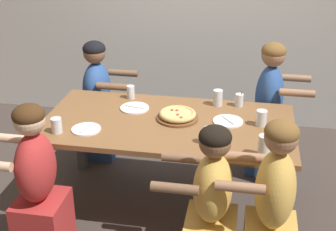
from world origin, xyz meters
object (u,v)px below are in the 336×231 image
(drinking_glass_d, at_px, (131,93))
(diner_far_right, at_px, (268,114))
(diner_near_midright, at_px, (211,211))
(diner_near_left, at_px, (38,189))
(drinking_glass_a, at_px, (57,126))
(drinking_glass_b, at_px, (264,147))
(diner_far_left, at_px, (98,104))
(pizza_board_main, at_px, (178,115))
(cocktail_glass_blue, at_px, (239,101))
(empty_plate_b, at_px, (86,129))
(drinking_glass_c, at_px, (218,98))
(empty_plate_c, at_px, (135,108))
(drinking_glass_f, at_px, (261,119))
(drinking_glass_e, at_px, (208,137))
(diner_near_right, at_px, (272,213))
(empty_plate_a, at_px, (228,121))

(drinking_glass_d, xyz_separation_m, diner_far_right, (1.14, 0.32, -0.25))
(diner_near_midright, bearing_deg, diner_near_left, 90.00)
(diner_near_left, bearing_deg, drinking_glass_a, 0.31)
(drinking_glass_b, distance_m, diner_far_left, 1.86)
(pizza_board_main, height_order, cocktail_glass_blue, cocktail_glass_blue)
(empty_plate_b, bearing_deg, pizza_board_main, 25.65)
(drinking_glass_a, xyz_separation_m, drinking_glass_c, (1.09, 0.68, 0.02))
(empty_plate_c, bearing_deg, drinking_glass_f, -7.12)
(drinking_glass_b, bearing_deg, pizza_board_main, 144.83)
(drinking_glass_c, height_order, diner_far_right, diner_far_right)
(cocktail_glass_blue, relative_size, diner_near_midright, 0.12)
(drinking_glass_e, bearing_deg, drinking_glass_a, -178.66)
(drinking_glass_d, bearing_deg, drinking_glass_a, -117.78)
(diner_near_right, bearing_deg, drinking_glass_c, 21.87)
(drinking_glass_f, height_order, diner_near_right, diner_near_right)
(cocktail_glass_blue, relative_size, diner_far_right, 0.11)
(diner_far_right, relative_size, diner_near_left, 1.05)
(empty_plate_b, height_order, drinking_glass_f, drinking_glass_f)
(empty_plate_c, bearing_deg, diner_near_right, -39.50)
(empty_plate_b, xyz_separation_m, drinking_glass_f, (1.24, 0.30, 0.05))
(drinking_glass_c, relative_size, diner_near_right, 0.11)
(drinking_glass_c, distance_m, diner_far_right, 0.60)
(empty_plate_c, bearing_deg, diner_far_right, 25.99)
(empty_plate_c, distance_m, diner_far_left, 0.74)
(empty_plate_b, xyz_separation_m, drinking_glass_b, (1.25, -0.15, 0.06))
(empty_plate_c, xyz_separation_m, diner_near_left, (-0.44, -0.88, -0.23))
(cocktail_glass_blue, height_order, drinking_glass_e, cocktail_glass_blue)
(drinking_glass_d, relative_size, drinking_glass_e, 0.89)
(cocktail_glass_blue, relative_size, drinking_glass_c, 1.00)
(diner_far_right, bearing_deg, empty_plate_c, -64.01)
(drinking_glass_b, relative_size, drinking_glass_c, 1.15)
(pizza_board_main, bearing_deg, diner_near_midright, -66.07)
(cocktail_glass_blue, height_order, diner_near_midright, diner_near_midright)
(drinking_glass_a, distance_m, diner_near_left, 0.47)
(drinking_glass_a, height_order, diner_near_midright, diner_near_midright)
(diner_near_left, bearing_deg, drinking_glass_e, -69.03)
(cocktail_glass_blue, xyz_separation_m, diner_near_left, (-1.25, -1.08, -0.27))
(drinking_glass_d, height_order, drinking_glass_e, drinking_glass_e)
(drinking_glass_b, bearing_deg, drinking_glass_a, 176.91)
(diner_near_left, height_order, diner_near_midright, diner_near_left)
(diner_far_left, distance_m, diner_near_right, 2.09)
(empty_plate_c, xyz_separation_m, cocktail_glass_blue, (0.81, 0.20, 0.04))
(empty_plate_c, height_order, drinking_glass_d, drinking_glass_d)
(diner_near_midright, bearing_deg, drinking_glass_d, 35.88)
(drinking_glass_b, bearing_deg, diner_near_left, -167.92)
(empty_plate_a, distance_m, drinking_glass_c, 0.32)
(drinking_glass_f, bearing_deg, empty_plate_b, -166.44)
(drinking_glass_f, distance_m, diner_near_left, 1.64)
(diner_far_left, relative_size, diner_near_right, 0.97)
(drinking_glass_e, bearing_deg, diner_far_right, 66.39)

